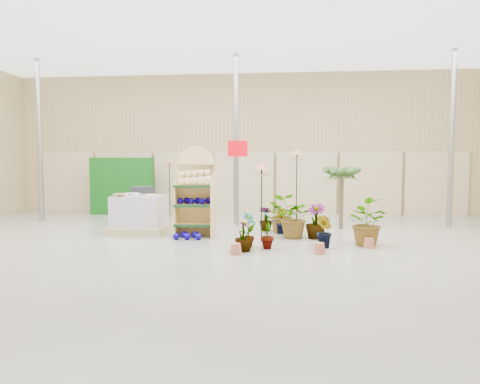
% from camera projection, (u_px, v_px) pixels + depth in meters
% --- Properties ---
extents(room, '(15.20, 12.10, 4.70)m').
position_uv_depth(room, '(223.00, 135.00, 8.77)').
color(room, slate).
rests_on(room, ground).
extents(display_shelf, '(0.88, 0.59, 2.03)m').
position_uv_depth(display_shelf, '(195.00, 195.00, 9.58)').
color(display_shelf, '#DEBE77').
rests_on(display_shelf, ground).
extents(teddy_bears, '(0.76, 0.21, 0.33)m').
position_uv_depth(teddy_bears, '(196.00, 179.00, 9.46)').
color(teddy_bears, beige).
rests_on(teddy_bears, display_shelf).
extents(gazing_balls_shelf, '(0.75, 0.26, 0.14)m').
position_uv_depth(gazing_balls_shelf, '(194.00, 201.00, 9.48)').
color(gazing_balls_shelf, '#090083').
rests_on(gazing_balls_shelf, display_shelf).
extents(gazing_balls_floor, '(0.63, 0.39, 0.15)m').
position_uv_depth(gazing_balls_floor, '(188.00, 236.00, 9.19)').
color(gazing_balls_floor, '#090083').
rests_on(gazing_balls_floor, ground).
extents(pallet_stack, '(1.25, 1.04, 0.92)m').
position_uv_depth(pallet_stack, '(140.00, 214.00, 9.99)').
color(pallet_stack, tan).
rests_on(pallet_stack, ground).
extents(charcoal_planters, '(0.80, 0.50, 1.00)m').
position_uv_depth(charcoal_planters, '(140.00, 208.00, 11.61)').
color(charcoal_planters, black).
rests_on(charcoal_planters, ground).
extents(trellis_stock, '(2.00, 0.30, 1.80)m').
position_uv_depth(trellis_stock, '(122.00, 186.00, 13.49)').
color(trellis_stock, '#0C4D10').
rests_on(trellis_stock, ground).
extents(offer_sign, '(0.50, 0.08, 2.20)m').
position_uv_depth(offer_sign, '(238.00, 166.00, 10.86)').
color(offer_sign, gray).
rests_on(offer_sign, ground).
extents(bird_table_front, '(0.34, 0.34, 1.65)m').
position_uv_depth(bird_table_front, '(262.00, 169.00, 8.86)').
color(bird_table_front, black).
rests_on(bird_table_front, ground).
extents(bird_table_right, '(0.34, 0.34, 1.96)m').
position_uv_depth(bird_table_right, '(297.00, 155.00, 9.66)').
color(bird_table_right, black).
rests_on(bird_table_right, ground).
extents(bird_table_back, '(0.34, 0.34, 1.78)m').
position_uv_depth(bird_table_back, '(169.00, 162.00, 12.81)').
color(bird_table_back, black).
rests_on(bird_table_back, ground).
extents(palm, '(0.70, 0.70, 1.65)m').
position_uv_depth(palm, '(342.00, 173.00, 10.56)').
color(palm, brown).
rests_on(palm, ground).
extents(potted_plant_0, '(0.41, 0.46, 0.73)m').
position_uv_depth(potted_plant_0, '(248.00, 229.00, 8.31)').
color(potted_plant_0, '#2D4F1E').
rests_on(potted_plant_0, ground).
extents(potted_plant_2, '(0.95, 0.85, 0.93)m').
position_uv_depth(potted_plant_2, '(292.00, 217.00, 9.29)').
color(potted_plant_2, '#2D4F1E').
rests_on(potted_plant_2, ground).
extents(potted_plant_3, '(0.57, 0.57, 0.76)m').
position_uv_depth(potted_plant_3, '(315.00, 221.00, 9.25)').
color(potted_plant_3, '#2D4F1E').
rests_on(potted_plant_3, ground).
extents(potted_plant_5, '(0.38, 0.41, 0.58)m').
position_uv_depth(potted_plant_5, '(281.00, 221.00, 9.92)').
color(potted_plant_5, '#2D4F1E').
rests_on(potted_plant_5, ground).
extents(potted_plant_6, '(1.03, 1.01, 0.86)m').
position_uv_depth(potted_plant_6, '(280.00, 214.00, 10.04)').
color(potted_plant_6, '#2D4F1E').
rests_on(potted_plant_6, ground).
extents(potted_plant_7, '(0.43, 0.43, 0.59)m').
position_uv_depth(potted_plant_7, '(244.00, 236.00, 7.93)').
color(potted_plant_7, '#2D4F1E').
rests_on(potted_plant_7, ground).
extents(potted_plant_8, '(0.31, 0.44, 0.81)m').
position_uv_depth(potted_plant_8, '(267.00, 228.00, 8.15)').
color(potted_plant_8, '#2D4F1E').
rests_on(potted_plant_8, ground).
extents(potted_plant_9, '(0.39, 0.43, 0.65)m').
position_uv_depth(potted_plant_9, '(325.00, 231.00, 8.23)').
color(potted_plant_9, '#2D4F1E').
rests_on(potted_plant_9, ground).
extents(potted_plant_10, '(0.99, 1.05, 0.93)m').
position_uv_depth(potted_plant_10, '(364.00, 222.00, 8.51)').
color(potted_plant_10, '#2D4F1E').
rests_on(potted_plant_10, ground).
extents(potted_plant_11, '(0.40, 0.40, 0.59)m').
position_uv_depth(potted_plant_11, '(266.00, 219.00, 10.33)').
color(potted_plant_11, '#2D4F1E').
rests_on(potted_plant_11, ground).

